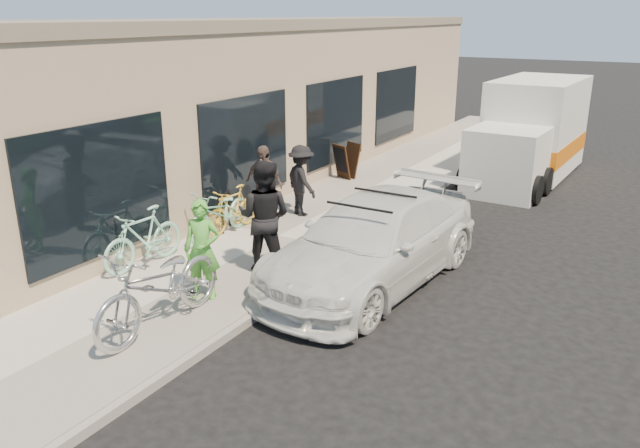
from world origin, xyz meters
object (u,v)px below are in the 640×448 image
at_px(sedan_silver, 414,220).
at_px(cruiser_bike_a, 143,238).
at_px(bike_rack, 226,208).
at_px(tandem_bike, 161,287).
at_px(woman_rider, 202,250).
at_px(bystander_b, 264,183).
at_px(sedan_white, 373,242).
at_px(man_standing, 264,217).
at_px(cruiser_bike_c, 233,209).
at_px(moving_truck, 531,135).
at_px(sandwich_board, 346,161).
at_px(bystander_a, 301,180).
at_px(cruiser_bike_b, 220,213).

bearing_deg(sedan_silver, cruiser_bike_a, -134.81).
relative_size(bike_rack, tandem_bike, 0.33).
distance_m(woman_rider, bystander_b, 3.92).
height_order(sedan_silver, bystander_b, bystander_b).
height_order(bike_rack, sedan_white, sedan_white).
xyz_separation_m(bike_rack, man_standing, (1.94, -1.36, 0.50)).
xyz_separation_m(cruiser_bike_a, cruiser_bike_c, (0.16, 2.28, -0.06)).
distance_m(moving_truck, bystander_b, 8.18).
relative_size(woman_rider, cruiser_bike_a, 0.91).
xyz_separation_m(sandwich_board, woman_rider, (1.62, -7.67, 0.31)).
xyz_separation_m(sedan_silver, man_standing, (-1.59, -2.72, 0.56)).
bearing_deg(sedan_white, bystander_a, 147.25).
relative_size(moving_truck, cruiser_bike_c, 3.62).
height_order(sedan_silver, woman_rider, woman_rider).
distance_m(cruiser_bike_b, bystander_a, 2.13).
height_order(moving_truck, tandem_bike, moving_truck).
bearing_deg(bystander_a, sedan_silver, -156.43).
bearing_deg(man_standing, moving_truck, -117.11).
height_order(tandem_bike, man_standing, man_standing).
bearing_deg(sedan_silver, woman_rider, -114.42).
bearing_deg(cruiser_bike_a, moving_truck, 71.88).
bearing_deg(sedan_silver, bystander_b, -173.10).
bearing_deg(bystander_b, tandem_bike, -67.65).
height_order(sandwich_board, moving_truck, moving_truck).
relative_size(man_standing, cruiser_bike_c, 1.28).
height_order(sandwich_board, cruiser_bike_c, sandwich_board).
xyz_separation_m(woman_rider, bystander_b, (-1.43, 3.64, 0.02)).
relative_size(bike_rack, bystander_a, 0.50).
height_order(tandem_bike, cruiser_bike_b, tandem_bike).
bearing_deg(man_standing, bike_rack, -49.11).
xyz_separation_m(bike_rack, cruiser_bike_b, (0.17, -0.38, 0.02)).
bearing_deg(bike_rack, bystander_a, 64.29).
height_order(cruiser_bike_b, bystander_b, bystander_b).
bearing_deg(bystander_a, man_standing, 140.30).
bearing_deg(man_standing, tandem_bike, 74.69).
relative_size(tandem_bike, cruiser_bike_c, 1.56).
bearing_deg(bike_rack, bystander_b, 72.94).
relative_size(sandwich_board, bystander_b, 0.57).
height_order(woman_rider, bystander_b, bystander_b).
bearing_deg(moving_truck, sedan_silver, -93.07).
bearing_deg(bike_rack, cruiser_bike_b, -65.30).
distance_m(tandem_bike, cruiser_bike_c, 4.18).
bearing_deg(woman_rider, man_standing, 58.56).
relative_size(tandem_bike, woman_rider, 1.51).
distance_m(cruiser_bike_a, bystander_b, 3.22).
relative_size(tandem_bike, bystander_a, 1.54).
distance_m(bike_rack, tandem_bike, 4.22).
relative_size(sandwich_board, cruiser_bike_b, 0.49).
bearing_deg(sedan_white, woman_rider, -125.41).
bearing_deg(woman_rider, cruiser_bike_a, 143.10).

